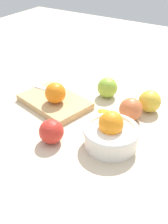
{
  "coord_description": "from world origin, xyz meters",
  "views": [
    {
      "loc": [
        -0.43,
        0.65,
        0.53
      ],
      "look_at": [
        -0.03,
        0.02,
        0.04
      ],
      "focal_mm": 44.39,
      "sensor_mm": 36.0,
      "label": 1
    }
  ],
  "objects_px": {
    "knife": "(49,89)",
    "apple_front_left": "(131,109)",
    "apple_back_center": "(52,132)",
    "apple_front_left_2": "(150,101)",
    "apple_front_center": "(107,88)",
    "bowl": "(111,133)",
    "orange_on_board": "(55,93)",
    "cutting_board": "(55,102)"
  },
  "relations": [
    {
      "from": "cutting_board",
      "to": "apple_front_left",
      "type": "height_order",
      "value": "apple_front_left"
    },
    {
      "from": "orange_on_board",
      "to": "apple_back_center",
      "type": "xyz_separation_m",
      "value": [
        -0.11,
        0.16,
        -0.02
      ]
    },
    {
      "from": "knife",
      "to": "apple_front_center",
      "type": "xyz_separation_m",
      "value": [
        -0.19,
        -0.11,
        0.01
      ]
    },
    {
      "from": "bowl",
      "to": "apple_front_left",
      "type": "bearing_deg",
      "value": -87.2
    },
    {
      "from": "knife",
      "to": "apple_front_left",
      "type": "xyz_separation_m",
      "value": [
        -0.33,
        -0.02,
        0.01
      ]
    },
    {
      "from": "apple_front_left_2",
      "to": "cutting_board",
      "type": "bearing_deg",
      "value": 25.37
    },
    {
      "from": "knife",
      "to": "apple_front_left_2",
      "type": "xyz_separation_m",
      "value": [
        -0.36,
        -0.1,
        0.01
      ]
    },
    {
      "from": "bowl",
      "to": "apple_front_left",
      "type": "relative_size",
      "value": 2.13
    },
    {
      "from": "bowl",
      "to": "orange_on_board",
      "type": "bearing_deg",
      "value": -16.71
    },
    {
      "from": "cutting_board",
      "to": "knife",
      "type": "height_order",
      "value": "knife"
    },
    {
      "from": "bowl",
      "to": "apple_front_center",
      "type": "height_order",
      "value": "bowl"
    },
    {
      "from": "bowl",
      "to": "apple_front_left",
      "type": "height_order",
      "value": "bowl"
    },
    {
      "from": "apple_front_left",
      "to": "apple_front_left_2",
      "type": "bearing_deg",
      "value": -111.78
    },
    {
      "from": "knife",
      "to": "apple_back_center",
      "type": "xyz_separation_m",
      "value": [
        -0.19,
        0.21,
        0.01
      ]
    },
    {
      "from": "cutting_board",
      "to": "apple_back_center",
      "type": "bearing_deg",
      "value": 126.32
    },
    {
      "from": "cutting_board",
      "to": "orange_on_board",
      "type": "xyz_separation_m",
      "value": [
        -0.02,
        0.01,
        0.05
      ]
    },
    {
      "from": "cutting_board",
      "to": "knife",
      "type": "bearing_deg",
      "value": -35.8
    },
    {
      "from": "apple_back_center",
      "to": "knife",
      "type": "bearing_deg",
      "value": -49.21
    },
    {
      "from": "cutting_board",
      "to": "orange_on_board",
      "type": "relative_size",
      "value": 3.37
    },
    {
      "from": "apple_front_left",
      "to": "bowl",
      "type": "bearing_deg",
      "value": 92.8
    },
    {
      "from": "apple_front_center",
      "to": "orange_on_board",
      "type": "bearing_deg",
      "value": 55.99
    },
    {
      "from": "orange_on_board",
      "to": "cutting_board",
      "type": "bearing_deg",
      "value": -38.7
    },
    {
      "from": "apple_front_left_2",
      "to": "apple_back_center",
      "type": "bearing_deg",
      "value": 60.85
    },
    {
      "from": "bowl",
      "to": "cutting_board",
      "type": "bearing_deg",
      "value": -18.4
    },
    {
      "from": "apple_front_center",
      "to": "bowl",
      "type": "bearing_deg",
      "value": 120.47
    },
    {
      "from": "bowl",
      "to": "knife",
      "type": "relative_size",
      "value": 1.06
    },
    {
      "from": "apple_front_left",
      "to": "knife",
      "type": "bearing_deg",
      "value": 3.24
    },
    {
      "from": "apple_back_center",
      "to": "apple_front_left_2",
      "type": "distance_m",
      "value": 0.36
    },
    {
      "from": "knife",
      "to": "apple_front_left",
      "type": "bearing_deg",
      "value": -176.76
    },
    {
      "from": "orange_on_board",
      "to": "apple_back_center",
      "type": "relative_size",
      "value": 0.99
    },
    {
      "from": "knife",
      "to": "apple_back_center",
      "type": "relative_size",
      "value": 2.11
    },
    {
      "from": "bowl",
      "to": "orange_on_board",
      "type": "xyz_separation_m",
      "value": [
        0.26,
        -0.08,
        0.02
      ]
    },
    {
      "from": "apple_front_center",
      "to": "knife",
      "type": "bearing_deg",
      "value": 30.63
    },
    {
      "from": "apple_front_left",
      "to": "apple_back_center",
      "type": "bearing_deg",
      "value": 58.44
    },
    {
      "from": "knife",
      "to": "apple_front_left_2",
      "type": "height_order",
      "value": "apple_front_left_2"
    },
    {
      "from": "knife",
      "to": "apple_back_center",
      "type": "bearing_deg",
      "value": 130.79
    },
    {
      "from": "orange_on_board",
      "to": "knife",
      "type": "xyz_separation_m",
      "value": [
        0.08,
        -0.06,
        -0.03
      ]
    },
    {
      "from": "orange_on_board",
      "to": "apple_front_center",
      "type": "bearing_deg",
      "value": -124.01
    },
    {
      "from": "bowl",
      "to": "apple_front_center",
      "type": "relative_size",
      "value": 2.17
    },
    {
      "from": "orange_on_board",
      "to": "apple_front_center",
      "type": "xyz_separation_m",
      "value": [
        -0.11,
        -0.17,
        -0.02
      ]
    },
    {
      "from": "apple_back_center",
      "to": "bowl",
      "type": "bearing_deg",
      "value": -151.98
    },
    {
      "from": "knife",
      "to": "apple_front_center",
      "type": "bearing_deg",
      "value": -149.37
    }
  ]
}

